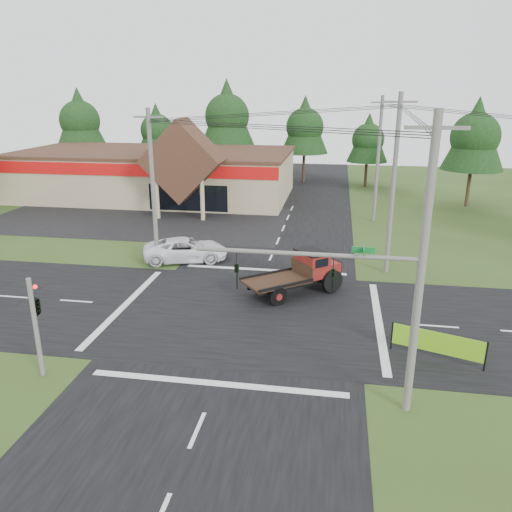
# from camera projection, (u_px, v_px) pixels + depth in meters

# --- Properties ---
(ground) EXTENTS (120.00, 120.00, 0.00)m
(ground) POSITION_uv_depth(u_px,v_px,m) (247.00, 313.00, 27.14)
(ground) COLOR #2E3F16
(ground) RESTS_ON ground
(road_ns) EXTENTS (12.00, 120.00, 0.02)m
(road_ns) POSITION_uv_depth(u_px,v_px,m) (247.00, 313.00, 27.14)
(road_ns) COLOR black
(road_ns) RESTS_ON ground
(road_ew) EXTENTS (120.00, 12.00, 0.02)m
(road_ew) POSITION_uv_depth(u_px,v_px,m) (247.00, 313.00, 27.14)
(road_ew) COLOR black
(road_ew) RESTS_ON ground
(parking_apron) EXTENTS (28.00, 14.00, 0.02)m
(parking_apron) POSITION_uv_depth(u_px,v_px,m) (137.00, 219.00, 47.09)
(parking_apron) COLOR black
(parking_apron) RESTS_ON ground
(cvs_building) EXTENTS (30.40, 18.20, 9.19)m
(cvs_building) POSITION_uv_depth(u_px,v_px,m) (157.00, 173.00, 56.38)
(cvs_building) COLOR tan
(cvs_building) RESTS_ON ground
(traffic_signal_mast) EXTENTS (8.12, 0.24, 7.00)m
(traffic_signal_mast) POSITION_uv_depth(u_px,v_px,m) (369.00, 299.00, 17.83)
(traffic_signal_mast) COLOR #595651
(traffic_signal_mast) RESTS_ON ground
(traffic_signal_corner) EXTENTS (0.53, 2.48, 4.40)m
(traffic_signal_corner) POSITION_uv_depth(u_px,v_px,m) (34.00, 297.00, 20.32)
(traffic_signal_corner) COLOR #595651
(traffic_signal_corner) RESTS_ON ground
(utility_pole_nr) EXTENTS (2.00, 0.30, 11.00)m
(utility_pole_nr) POSITION_uv_depth(u_px,v_px,m) (421.00, 270.00, 17.19)
(utility_pole_nr) COLOR #595651
(utility_pole_nr) RESTS_ON ground
(utility_pole_nw) EXTENTS (2.00, 0.30, 10.50)m
(utility_pole_nw) POSITION_uv_depth(u_px,v_px,m) (153.00, 185.00, 34.17)
(utility_pole_nw) COLOR #595651
(utility_pole_nw) RESTS_ON ground
(utility_pole_ne) EXTENTS (2.00, 0.30, 11.50)m
(utility_pole_ne) POSITION_uv_depth(u_px,v_px,m) (393.00, 184.00, 31.56)
(utility_pole_ne) COLOR #595651
(utility_pole_ne) RESTS_ON ground
(utility_pole_n) EXTENTS (2.00, 0.30, 11.20)m
(utility_pole_n) POSITION_uv_depth(u_px,v_px,m) (378.00, 159.00, 44.73)
(utility_pole_n) COLOR #595651
(utility_pole_n) RESTS_ON ground
(tree_row_a) EXTENTS (6.72, 6.72, 12.12)m
(tree_row_a) POSITION_uv_depth(u_px,v_px,m) (80.00, 119.00, 66.70)
(tree_row_a) COLOR #332316
(tree_row_a) RESTS_ON ground
(tree_row_b) EXTENTS (5.60, 5.60, 10.10)m
(tree_row_b) POSITION_uv_depth(u_px,v_px,m) (157.00, 129.00, 67.46)
(tree_row_b) COLOR #332316
(tree_row_b) RESTS_ON ground
(tree_row_c) EXTENTS (7.28, 7.28, 13.13)m
(tree_row_c) POSITION_uv_depth(u_px,v_px,m) (227.00, 114.00, 64.36)
(tree_row_c) COLOR #332316
(tree_row_c) RESTS_ON ground
(tree_row_d) EXTENTS (6.16, 6.16, 11.11)m
(tree_row_d) POSITION_uv_depth(u_px,v_px,m) (305.00, 125.00, 64.18)
(tree_row_d) COLOR #332316
(tree_row_d) RESTS_ON ground
(tree_row_e) EXTENTS (5.04, 5.04, 9.09)m
(tree_row_e) POSITION_uv_depth(u_px,v_px,m) (368.00, 138.00, 61.51)
(tree_row_e) COLOR #332316
(tree_row_e) RESTS_ON ground
(tree_side_ne) EXTENTS (6.16, 6.16, 11.11)m
(tree_side_ne) POSITION_uv_depth(u_px,v_px,m) (475.00, 134.00, 50.18)
(tree_side_ne) COLOR #332316
(tree_side_ne) RESTS_ON ground
(antique_flatbed_truck) EXTENTS (6.17, 5.59, 2.53)m
(antique_flatbed_truck) POSITION_uv_depth(u_px,v_px,m) (295.00, 274.00, 29.40)
(antique_flatbed_truck) COLOR #570C0E
(antique_flatbed_truck) RESTS_ON ground
(roadside_banner) EXTENTS (3.93, 1.49, 1.41)m
(roadside_banner) POSITION_uv_depth(u_px,v_px,m) (437.00, 346.00, 22.24)
(roadside_banner) COLOR #6AAD17
(roadside_banner) RESTS_ON ground
(white_pickup) EXTENTS (6.42, 4.33, 1.63)m
(white_pickup) POSITION_uv_depth(u_px,v_px,m) (186.00, 250.00, 35.39)
(white_pickup) COLOR white
(white_pickup) RESTS_ON ground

